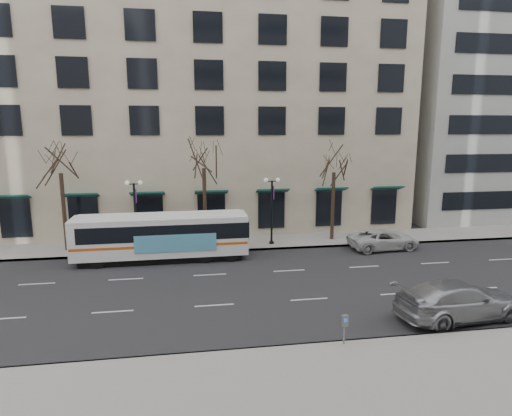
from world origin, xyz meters
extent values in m
plane|color=black|center=(0.00, 0.00, 0.00)|extent=(160.00, 160.00, 0.00)
cube|color=gray|center=(5.00, 9.00, 0.07)|extent=(80.00, 4.00, 0.15)
cube|color=tan|center=(-2.00, 21.00, 12.00)|extent=(40.00, 20.00, 24.00)
cube|color=#999993|center=(32.00, 21.00, 17.50)|extent=(25.00, 20.00, 35.00)
cylinder|color=black|center=(-10.00, 8.80, 2.87)|extent=(0.28, 0.28, 5.74)
cylinder|color=black|center=(0.00, 8.80, 2.97)|extent=(0.28, 0.28, 5.95)
cylinder|color=black|center=(10.00, 8.80, 2.73)|extent=(0.28, 0.28, 5.46)
cylinder|color=black|center=(-5.00, 8.20, 2.50)|extent=(0.16, 0.16, 5.00)
cylinder|color=black|center=(-5.00, 8.20, 0.15)|extent=(0.36, 0.36, 0.30)
cube|color=black|center=(-5.00, 8.20, 4.95)|extent=(0.90, 0.06, 0.06)
sphere|color=silver|center=(-5.45, 8.20, 5.05)|extent=(0.32, 0.32, 0.32)
sphere|color=silver|center=(-4.55, 8.20, 5.05)|extent=(0.32, 0.32, 0.32)
cube|color=#64217E|center=(-4.88, 8.20, 4.10)|extent=(0.04, 0.45, 1.00)
cylinder|color=black|center=(5.00, 8.20, 2.50)|extent=(0.16, 0.16, 5.00)
cylinder|color=black|center=(5.00, 8.20, 0.15)|extent=(0.36, 0.36, 0.30)
cube|color=black|center=(5.00, 8.20, 4.95)|extent=(0.90, 0.06, 0.06)
sphere|color=silver|center=(4.55, 8.20, 5.05)|extent=(0.32, 0.32, 0.32)
sphere|color=silver|center=(5.45, 8.20, 5.05)|extent=(0.32, 0.32, 0.32)
cube|color=#64217E|center=(5.12, 8.20, 4.10)|extent=(0.04, 0.45, 1.00)
cube|color=white|center=(-3.05, 5.80, 1.75)|extent=(11.56, 2.63, 2.64)
cube|color=black|center=(-3.05, 5.80, 0.26)|extent=(10.63, 2.32, 0.43)
cube|color=black|center=(-2.76, 5.80, 2.16)|extent=(11.10, 2.66, 1.06)
cube|color=#CC5613|center=(-3.05, 5.80, 1.30)|extent=(11.44, 2.65, 0.17)
cube|color=#52A4C8|center=(-2.08, 4.53, 1.49)|extent=(5.29, 0.12, 1.15)
cube|color=white|center=(-3.05, 5.80, 3.10)|extent=(10.98, 2.37, 0.08)
cylinder|color=black|center=(-7.08, 4.65, 0.48)|extent=(0.96, 0.28, 0.96)
cylinder|color=black|center=(-7.10, 6.86, 0.48)|extent=(0.96, 0.28, 0.96)
cylinder|color=black|center=(-0.16, 4.73, 0.48)|extent=(0.96, 0.28, 0.96)
cylinder|color=black|center=(-0.18, 6.94, 0.48)|extent=(0.96, 0.28, 0.96)
cylinder|color=black|center=(1.57, 4.75, 0.48)|extent=(0.96, 0.28, 0.96)
cylinder|color=black|center=(1.55, 6.96, 0.48)|extent=(0.96, 0.28, 0.96)
imported|color=#A2A4A9|center=(11.39, -5.53, 0.90)|extent=(6.45, 3.22, 1.80)
imported|color=silver|center=(13.03, 5.98, 0.72)|extent=(5.36, 2.75, 1.45)
cylinder|color=slate|center=(5.06, -7.30, 0.58)|extent=(0.08, 0.08, 0.87)
cube|color=slate|center=(5.06, -7.30, 1.16)|extent=(0.28, 0.20, 0.48)
cube|color=blue|center=(5.06, -7.39, 1.23)|extent=(0.14, 0.03, 0.17)
camera|label=1|loc=(-1.04, -22.87, 9.02)|focal=30.00mm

